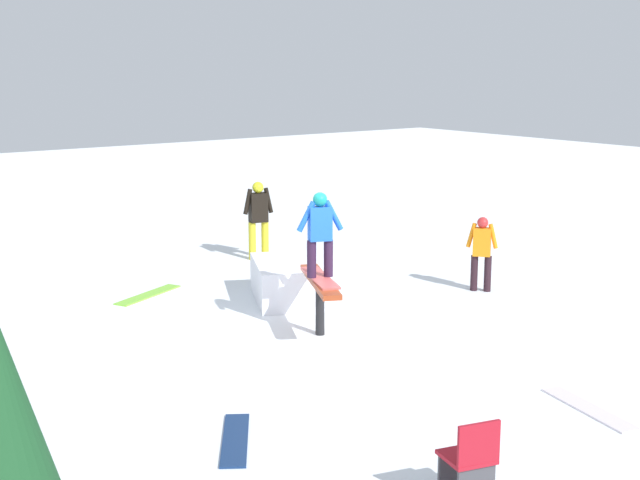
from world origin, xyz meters
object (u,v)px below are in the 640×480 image
object	(u,v)px
bystander_orange	(482,250)
loose_snowboard_navy	(235,440)
rail_feature	(320,289)
bystander_black	(258,216)
loose_snowboard_lime	(148,295)
folding_chair	(469,464)
loose_snowboard_white	(589,409)
main_rider_on_rail	(320,237)

from	to	relation	value
bystander_orange	loose_snowboard_navy	size ratio (longest dim) A/B	0.98
rail_feature	bystander_black	size ratio (longest dim) A/B	1.16
loose_snowboard_lime	folding_chair	xyz separation A→B (m)	(8.78, -0.94, 0.40)
bystander_orange	loose_snowboard_lime	size ratio (longest dim) A/B	0.88
rail_feature	folding_chair	distance (m)	5.51
bystander_black	loose_snowboard_white	size ratio (longest dim) A/B	1.11
bystander_black	loose_snowboard_navy	xyz separation A→B (m)	(7.56, -5.18, -0.91)
bystander_black	loose_snowboard_navy	world-z (taller)	bystander_black
bystander_orange	loose_snowboard_white	bearing A→B (deg)	107.96
loose_snowboard_navy	folding_chair	world-z (taller)	folding_chair
loose_snowboard_lime	folding_chair	size ratio (longest dim) A/B	1.76
loose_snowboard_lime	loose_snowboard_navy	world-z (taller)	same
loose_snowboard_lime	loose_snowboard_white	size ratio (longest dim) A/B	1.05
rail_feature	loose_snowboard_navy	distance (m)	4.05
loose_snowboard_navy	loose_snowboard_white	size ratio (longest dim) A/B	0.95
rail_feature	loose_snowboard_white	world-z (taller)	rail_feature
folding_chair	loose_snowboard_lime	bearing A→B (deg)	-81.49
rail_feature	bystander_black	distance (m)	5.44
main_rider_on_rail	bystander_black	xyz separation A→B (m)	(-5.01, 2.11, -0.61)
loose_snowboard_lime	bystander_black	bearing A→B (deg)	176.99
bystander_orange	loose_snowboard_navy	distance (m)	7.61
main_rider_on_rail	loose_snowboard_lime	bearing A→B (deg)	-141.15
loose_snowboard_lime	loose_snowboard_white	distance (m)	8.24
loose_snowboard_white	folding_chair	world-z (taller)	folding_chair
bystander_black	loose_snowboard_lime	bearing A→B (deg)	34.42
loose_snowboard_navy	bystander_black	bearing A→B (deg)	179.04
main_rider_on_rail	loose_snowboard_lime	size ratio (longest dim) A/B	0.91
bystander_orange	loose_snowboard_lime	xyz separation A→B (m)	(-3.31, -5.02, -0.76)
bystander_black	loose_snowboard_lime	world-z (taller)	bystander_black
loose_snowboard_lime	loose_snowboard_white	bearing A→B (deg)	78.02
main_rider_on_rail	loose_snowboard_lime	world-z (taller)	main_rider_on_rail
main_rider_on_rail	rail_feature	bearing A→B (deg)	0.00
main_rider_on_rail	folding_chair	world-z (taller)	main_rider_on_rail
bystander_black	loose_snowboard_white	xyz separation A→B (m)	(9.34, -1.28, -0.91)
bystander_black	main_rider_on_rail	bearing A→B (deg)	79.08
loose_snowboard_navy	folding_chair	size ratio (longest dim) A/B	1.59
bystander_orange	loose_snowboard_navy	world-z (taller)	bystander_orange
loose_snowboard_navy	main_rider_on_rail	bearing A→B (deg)	163.18
bystander_orange	loose_snowboard_navy	xyz separation A→B (m)	(2.91, -6.99, -0.76)
bystander_black	rail_feature	bearing A→B (deg)	79.08
loose_snowboard_lime	loose_snowboard_white	world-z (taller)	same
bystander_orange	loose_snowboard_white	xyz separation A→B (m)	(4.70, -3.09, -0.76)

